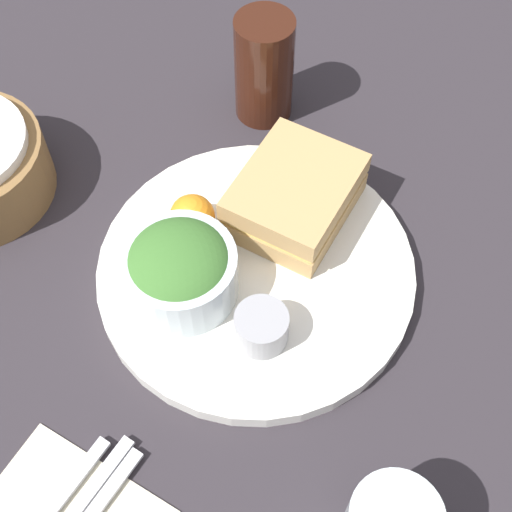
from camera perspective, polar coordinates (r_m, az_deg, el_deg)
ground_plane at (r=0.75m, az=0.00°, el=-1.60°), size 4.00×4.00×0.00m
plate at (r=0.75m, az=0.00°, el=-1.22°), size 0.33×0.33×0.02m
sandwich at (r=0.75m, az=3.45°, el=4.68°), size 0.14×0.11×0.06m
salad_bowl at (r=0.70m, az=-6.11°, el=-1.06°), size 0.11×0.11×0.07m
dressing_cup at (r=0.68m, az=0.43°, el=-5.73°), size 0.05×0.05×0.04m
orange_wedge at (r=0.75m, az=-5.12°, el=3.16°), size 0.05×0.05×0.05m
drink_glass at (r=0.85m, az=0.65°, el=14.77°), size 0.07×0.07×0.13m
spoon at (r=0.68m, az=-16.16°, el=-19.07°), size 0.15×0.02×0.01m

